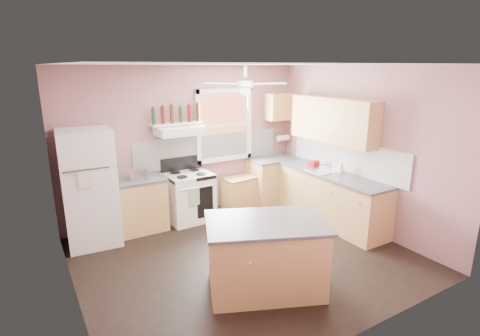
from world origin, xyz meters
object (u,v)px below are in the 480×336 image
refrigerator (90,188)px  toaster (139,174)px  stove (189,197)px  island (266,257)px  cart (239,192)px

refrigerator → toaster: (0.77, 0.02, 0.10)m
refrigerator → toaster: refrigerator is taller
stove → island: bearing=-94.0°
stove → refrigerator: bearing=179.5°
stove → island: size_ratio=0.64×
toaster → cart: toaster is taller
cart → refrigerator: bearing=177.2°
refrigerator → cart: size_ratio=2.97×
refrigerator → cart: (2.73, 0.14, -0.59)m
cart → stove: bearing=178.8°
island → stove: bearing=111.7°
refrigerator → island: refrigerator is taller
cart → island: size_ratio=0.45×
refrigerator → island: size_ratio=1.33×
toaster → stove: bearing=23.5°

